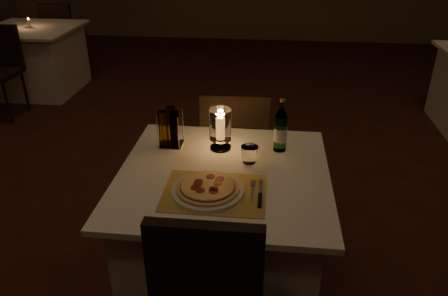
# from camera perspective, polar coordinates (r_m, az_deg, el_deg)

# --- Properties ---
(floor) EXTENTS (8.00, 10.00, 0.02)m
(floor) POSITION_cam_1_polar(r_m,az_deg,el_deg) (3.11, -3.87, -8.13)
(floor) COLOR #411C14
(floor) RESTS_ON ground
(main_table) EXTENTS (1.00, 1.00, 0.74)m
(main_table) POSITION_cam_1_polar(r_m,az_deg,el_deg) (2.28, -0.06, -11.10)
(main_table) COLOR white
(main_table) RESTS_ON ground
(chair_far) EXTENTS (0.42, 0.42, 0.90)m
(chair_far) POSITION_cam_1_polar(r_m,az_deg,el_deg) (2.79, 1.55, 0.89)
(chair_far) COLOR black
(chair_far) RESTS_ON ground
(placemat) EXTENTS (0.45, 0.34, 0.00)m
(placemat) POSITION_cam_1_polar(r_m,az_deg,el_deg) (1.93, -1.24, -5.83)
(placemat) COLOR gold
(placemat) RESTS_ON main_table
(plate) EXTENTS (0.32, 0.32, 0.01)m
(plate) POSITION_cam_1_polar(r_m,az_deg,el_deg) (1.92, -2.14, -5.55)
(plate) COLOR white
(plate) RESTS_ON placemat
(pizza) EXTENTS (0.28, 0.28, 0.02)m
(pizza) POSITION_cam_1_polar(r_m,az_deg,el_deg) (1.92, -2.15, -5.14)
(pizza) COLOR #D8B77F
(pizza) RESTS_ON plate
(fork) EXTENTS (0.02, 0.18, 0.00)m
(fork) POSITION_cam_1_polar(r_m,az_deg,el_deg) (1.94, 3.74, -5.47)
(fork) COLOR silver
(fork) RESTS_ON placemat
(knife) EXTENTS (0.02, 0.22, 0.01)m
(knife) POSITION_cam_1_polar(r_m,az_deg,el_deg) (1.89, 4.72, -6.45)
(knife) COLOR black
(knife) RESTS_ON placemat
(tumbler) EXTENTS (0.09, 0.09, 0.09)m
(tumbler) POSITION_cam_1_polar(r_m,az_deg,el_deg) (2.14, 3.34, -0.84)
(tumbler) COLOR white
(tumbler) RESTS_ON main_table
(water_bottle) EXTENTS (0.07, 0.07, 0.28)m
(water_bottle) POSITION_cam_1_polar(r_m,az_deg,el_deg) (2.25, 7.41, 2.34)
(water_bottle) COLOR #5CA358
(water_bottle) RESTS_ON main_table
(hurricane_candle) EXTENTS (0.11, 0.11, 0.22)m
(hurricane_candle) POSITION_cam_1_polar(r_m,az_deg,el_deg) (2.24, -0.48, 2.88)
(hurricane_candle) COLOR white
(hurricane_candle) RESTS_ON main_table
(cruet_caddy) EXTENTS (0.12, 0.12, 0.21)m
(cruet_caddy) POSITION_cam_1_polar(r_m,az_deg,el_deg) (2.29, -7.08, 2.47)
(cruet_caddy) COLOR white
(cruet_caddy) RESTS_ON main_table
(neighbor_table_left) EXTENTS (1.00, 1.00, 0.74)m
(neighbor_table_left) POSITION_cam_1_polar(r_m,az_deg,el_deg) (5.60, -23.31, 10.56)
(neighbor_table_left) COLOR white
(neighbor_table_left) RESTS_ON ground
(neighbor_chair_lb) EXTENTS (0.42, 0.42, 0.90)m
(neighbor_chair_lb) POSITION_cam_1_polar(r_m,az_deg,el_deg) (6.17, -20.54, 14.16)
(neighbor_chair_lb) COLOR black
(neighbor_chair_lb) RESTS_ON ground
(neighbor_candle_left) EXTENTS (0.03, 0.03, 0.11)m
(neighbor_candle_left) POSITION_cam_1_polar(r_m,az_deg,el_deg) (5.51, -24.12, 14.66)
(neighbor_candle_left) COLOR white
(neighbor_candle_left) RESTS_ON neighbor_table_left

